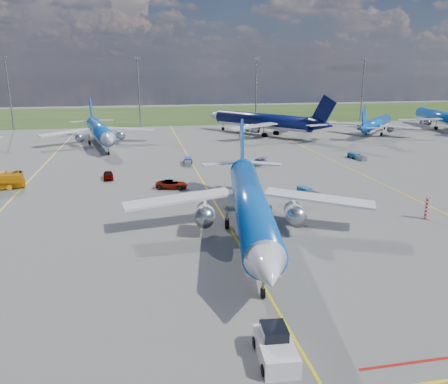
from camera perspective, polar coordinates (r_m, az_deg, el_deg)
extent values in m
plane|color=#5B5B58|center=(45.73, 3.19, -8.85)|extent=(400.00, 400.00, 0.00)
cube|color=#2D4719|center=(191.47, -7.89, 10.01)|extent=(400.00, 80.00, 0.01)
cube|color=yellow|center=(73.52, -2.47, 0.81)|extent=(0.25, 160.00, 0.02)
cube|color=yellow|center=(84.80, -24.03, 1.47)|extent=(0.25, 120.00, 0.02)
cube|color=yellow|center=(91.81, 15.44, 3.30)|extent=(0.25, 120.00, 0.02)
cube|color=#A5140F|center=(34.57, 24.99, -19.33)|extent=(10.00, 0.25, 0.02)
cylinder|color=slate|center=(155.60, -26.22, 11.31)|extent=(0.50, 0.50, 22.00)
cube|color=slate|center=(155.42, -26.74, 15.44)|extent=(2.20, 0.50, 0.80)
cylinder|color=slate|center=(150.46, -11.04, 12.51)|extent=(0.50, 0.50, 22.00)
cube|color=slate|center=(150.27, -11.28, 16.81)|extent=(2.20, 0.50, 0.80)
cylinder|color=slate|center=(155.77, 4.21, 12.86)|extent=(0.50, 0.50, 22.00)
cube|color=slate|center=(155.59, 4.29, 17.02)|extent=(2.20, 0.50, 0.80)
cylinder|color=slate|center=(170.56, 17.62, 12.44)|extent=(0.50, 0.50, 22.00)
cube|color=slate|center=(170.39, 17.95, 16.22)|extent=(2.20, 0.50, 0.80)
cylinder|color=red|center=(62.90, 24.96, -1.91)|extent=(0.50, 0.50, 3.00)
cube|color=silver|center=(31.62, 6.75, -19.86)|extent=(2.67, 4.65, 1.39)
cube|color=black|center=(31.59, 6.53, -17.77)|extent=(1.84, 2.04, 0.96)
cube|color=slate|center=(33.91, 5.61, -17.31)|extent=(0.45, 2.58, 0.21)
imported|color=#999999|center=(80.45, -14.88, 2.12)|extent=(2.01, 4.28, 1.42)
imported|color=#999999|center=(72.19, -6.84, 1.01)|extent=(5.60, 3.57, 1.44)
imported|color=#999999|center=(89.57, 4.51, 3.95)|extent=(4.52, 4.56, 1.32)
cube|color=#195F9B|center=(70.13, 10.45, 0.23)|extent=(1.86, 2.61, 1.00)
cube|color=slate|center=(68.37, 11.62, -0.33)|extent=(1.54, 2.04, 0.82)
cube|color=#193B97|center=(91.42, -4.73, 4.15)|extent=(1.85, 2.98, 1.19)
cube|color=slate|center=(88.69, -4.75, 3.71)|extent=(1.56, 2.31, 0.98)
cube|color=#164F88|center=(100.31, 16.59, 4.57)|extent=(1.88, 2.92, 1.15)
cube|color=slate|center=(98.21, 17.52, 4.20)|extent=(1.57, 2.26, 0.94)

